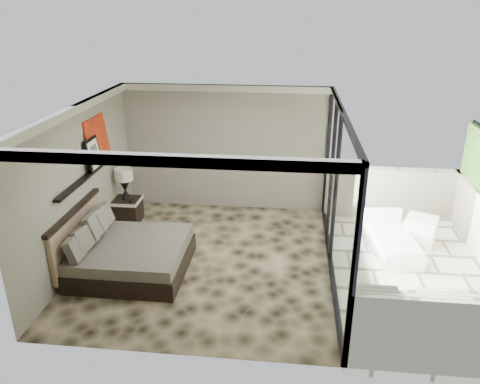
# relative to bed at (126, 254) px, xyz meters

# --- Properties ---
(floor) EXTENTS (5.00, 5.00, 0.00)m
(floor) POSITION_rel_bed_xyz_m (1.34, 0.47, -0.32)
(floor) COLOR black
(floor) RESTS_ON ground
(ceiling) EXTENTS (4.50, 5.00, 0.02)m
(ceiling) POSITION_rel_bed_xyz_m (1.34, 0.47, 2.47)
(ceiling) COLOR silver
(ceiling) RESTS_ON back_wall
(back_wall) EXTENTS (4.50, 0.02, 2.80)m
(back_wall) POSITION_rel_bed_xyz_m (1.34, 2.96, 1.08)
(back_wall) COLOR gray
(back_wall) RESTS_ON floor
(left_wall) EXTENTS (0.02, 5.00, 2.80)m
(left_wall) POSITION_rel_bed_xyz_m (-0.90, 0.47, 1.08)
(left_wall) COLOR gray
(left_wall) RESTS_ON floor
(glass_wall) EXTENTS (0.08, 5.00, 2.80)m
(glass_wall) POSITION_rel_bed_xyz_m (3.59, 0.47, 1.08)
(glass_wall) COLOR white
(glass_wall) RESTS_ON floor
(terrace_slab) EXTENTS (3.00, 5.00, 0.12)m
(terrace_slab) POSITION_rel_bed_xyz_m (5.09, 0.47, -0.38)
(terrace_slab) COLOR beige
(terrace_slab) RESTS_ON ground
(picture_ledge) EXTENTS (0.12, 2.20, 0.05)m
(picture_ledge) POSITION_rel_bed_xyz_m (-0.84, 0.57, 1.18)
(picture_ledge) COLOR black
(picture_ledge) RESTS_ON left_wall
(bed) EXTENTS (1.95, 1.89, 1.07)m
(bed) POSITION_rel_bed_xyz_m (0.00, 0.00, 0.00)
(bed) COLOR black
(bed) RESTS_ON floor
(nightstand) EXTENTS (0.75, 0.75, 0.58)m
(nightstand) POSITION_rel_bed_xyz_m (-0.64, 1.92, -0.03)
(nightstand) COLOR black
(nightstand) RESTS_ON floor
(table_lamp) EXTENTS (0.37, 0.37, 0.68)m
(table_lamp) POSITION_rel_bed_xyz_m (-0.66, 1.95, 0.63)
(table_lamp) COLOR black
(table_lamp) RESTS_ON nightstand
(abstract_canvas) EXTENTS (0.13, 0.90, 0.90)m
(abstract_canvas) POSITION_rel_bed_xyz_m (-0.85, 1.29, 1.65)
(abstract_canvas) COLOR #B34F0F
(abstract_canvas) RESTS_ON picture_ledge
(framed_print) EXTENTS (0.11, 0.50, 0.60)m
(framed_print) POSITION_rel_bed_xyz_m (-0.80, 0.94, 1.50)
(framed_print) COLOR black
(framed_print) RESTS_ON picture_ledge
(ottoman) EXTENTS (0.73, 0.73, 0.55)m
(ottoman) POSITION_rel_bed_xyz_m (5.36, 1.57, -0.05)
(ottoman) COLOR white
(ottoman) RESTS_ON terrace_slab
(lounger) EXTENTS (0.94, 1.58, 0.59)m
(lounger) POSITION_rel_bed_xyz_m (4.76, 1.22, -0.14)
(lounger) COLOR silver
(lounger) RESTS_ON terrace_slab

